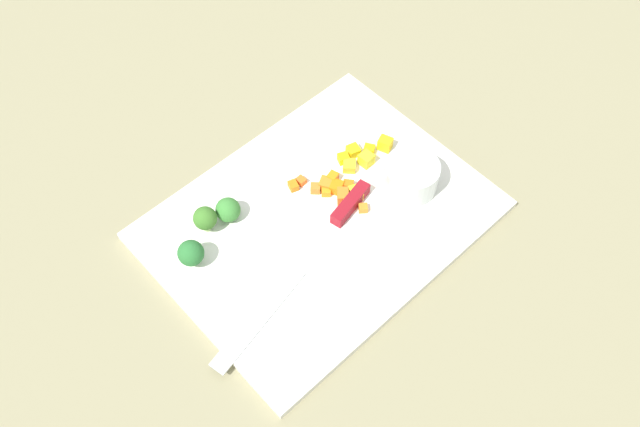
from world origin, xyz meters
TOP-DOWN VIEW (x-y plane):
  - ground_plane at (0.00, 0.00)m, footprint 4.00×4.00m
  - cutting_board at (0.00, 0.00)m, footprint 0.42×0.32m
  - prep_bowl at (-0.12, 0.04)m, footprint 0.07×0.07m
  - chef_knife at (0.02, 0.03)m, footprint 0.31×0.08m
  - carrot_dice_0 at (-0.01, -0.06)m, footprint 0.02×0.02m
  - carrot_dice_1 at (-0.02, -0.04)m, footprint 0.02×0.02m
  - carrot_dice_2 at (-0.04, -0.03)m, footprint 0.02×0.02m
  - carrot_dice_3 at (-0.02, -0.06)m, footprint 0.01×0.01m
  - carrot_dice_4 at (-0.05, 0.01)m, footprint 0.01×0.01m
  - carrot_dice_5 at (-0.03, -0.02)m, footprint 0.02×0.02m
  - carrot_dice_6 at (-0.05, 0.03)m, footprint 0.02×0.02m
  - carrot_dice_7 at (-0.05, -0.02)m, footprint 0.02×0.02m
  - carrot_dice_8 at (-0.04, -0.00)m, footprint 0.02×0.02m
  - carrot_dice_9 at (-0.06, -0.01)m, footprint 0.02×0.02m
  - carrot_dice_10 at (-0.05, -0.03)m, footprint 0.02×0.02m
  - pepper_dice_0 at (-0.11, -0.05)m, footprint 0.02×0.02m
  - pepper_dice_1 at (-0.15, -0.02)m, footprint 0.02×0.02m
  - pepper_dice_2 at (-0.09, -0.05)m, footprint 0.02×0.02m
  - pepper_dice_3 at (-0.06, 0.01)m, footprint 0.02×0.02m
  - pepper_dice_4 at (-0.08, -0.03)m, footprint 0.03×0.02m
  - pepper_dice_5 at (-0.11, -0.02)m, footprint 0.02×0.02m
  - pepper_dice_6 at (-0.12, -0.03)m, footprint 0.02×0.02m
  - broccoli_floret_0 at (0.16, -0.06)m, footprint 0.03×0.03m
  - broccoli_floret_1 at (0.12, -0.09)m, footprint 0.03×0.03m
  - broccoli_floret_2 at (0.09, -0.08)m, footprint 0.03×0.03m

SIDE VIEW (x-z plane):
  - ground_plane at x=0.00m, z-range 0.00..0.00m
  - cutting_board at x=0.00m, z-range 0.00..0.01m
  - carrot_dice_4 at x=-0.05m, z-range 0.01..0.02m
  - carrot_dice_3 at x=-0.02m, z-range 0.01..0.02m
  - carrot_dice_6 at x=-0.05m, z-range 0.01..0.02m
  - carrot_dice_5 at x=-0.03m, z-range 0.01..0.02m
  - carrot_dice_0 at x=-0.01m, z-range 0.01..0.02m
  - pepper_dice_6 at x=-0.12m, z-range 0.01..0.02m
  - carrot_dice_1 at x=-0.02m, z-range 0.01..0.02m
  - carrot_dice_9 at x=-0.06m, z-range 0.01..0.02m
  - pepper_dice_4 at x=-0.08m, z-range 0.01..0.02m
  - pepper_dice_2 at x=-0.09m, z-range 0.01..0.02m
  - chef_knife at x=0.02m, z-range 0.01..0.03m
  - pepper_dice_0 at x=-0.11m, z-range 0.01..0.03m
  - carrot_dice_2 at x=-0.04m, z-range 0.01..0.03m
  - carrot_dice_7 at x=-0.05m, z-range 0.01..0.03m
  - carrot_dice_10 at x=-0.05m, z-range 0.01..0.03m
  - pepper_dice_3 at x=-0.06m, z-range 0.01..0.03m
  - carrot_dice_8 at x=-0.04m, z-range 0.01..0.03m
  - pepper_dice_5 at x=-0.11m, z-range 0.01..0.03m
  - pepper_dice_1 at x=-0.15m, z-range 0.01..0.03m
  - broccoli_floret_2 at x=0.09m, z-range 0.01..0.05m
  - prep_bowl at x=-0.12m, z-range 0.01..0.06m
  - broccoli_floret_0 at x=0.16m, z-range 0.01..0.05m
  - broccoli_floret_1 at x=0.12m, z-range 0.02..0.06m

